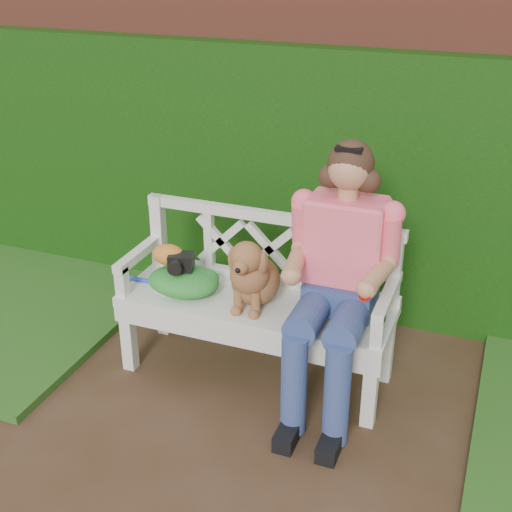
% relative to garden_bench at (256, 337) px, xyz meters
% --- Properties ---
extents(ground, '(60.00, 60.00, 0.00)m').
position_rel_garden_bench_xyz_m(ground, '(0.12, -0.78, -0.24)').
color(ground, '#392514').
extents(brick_wall, '(10.00, 0.30, 2.20)m').
position_rel_garden_bench_xyz_m(brick_wall, '(0.12, 1.12, 0.86)').
color(brick_wall, brown).
rests_on(brick_wall, ground).
extents(ivy_hedge, '(10.00, 0.18, 1.70)m').
position_rel_garden_bench_xyz_m(ivy_hedge, '(0.12, 0.90, 0.61)').
color(ivy_hedge, '#1B4A0D').
rests_on(ivy_hedge, ground).
extents(garden_bench, '(1.60, 0.66, 0.48)m').
position_rel_garden_bench_xyz_m(garden_bench, '(0.00, 0.00, 0.00)').
color(garden_bench, white).
rests_on(garden_bench, ground).
extents(seated_woman, '(0.70, 0.86, 1.40)m').
position_rel_garden_bench_xyz_m(seated_woman, '(0.47, -0.02, 0.46)').
color(seated_woman, '#E52461').
rests_on(seated_woman, ground).
extents(dog, '(0.32, 0.41, 0.42)m').
position_rel_garden_bench_xyz_m(dog, '(0.00, -0.04, 0.45)').
color(dog, '#A67E3C').
rests_on(dog, garden_bench).
extents(tennis_racket, '(0.58, 0.33, 0.03)m').
position_rel_garden_bench_xyz_m(tennis_racket, '(-0.50, -0.04, 0.25)').
color(tennis_racket, white).
rests_on(tennis_racket, garden_bench).
extents(green_bag, '(0.49, 0.44, 0.14)m').
position_rel_garden_bench_xyz_m(green_bag, '(-0.41, -0.05, 0.31)').
color(green_bag, '#258B24').
rests_on(green_bag, garden_bench).
extents(camera_item, '(0.16, 0.13, 0.09)m').
position_rel_garden_bench_xyz_m(camera_item, '(-0.42, -0.05, 0.42)').
color(camera_item, black).
rests_on(camera_item, green_bag).
extents(baseball_glove, '(0.20, 0.16, 0.12)m').
position_rel_garden_bench_xyz_m(baseball_glove, '(-0.51, -0.02, 0.44)').
color(baseball_glove, orange).
rests_on(baseball_glove, green_bag).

